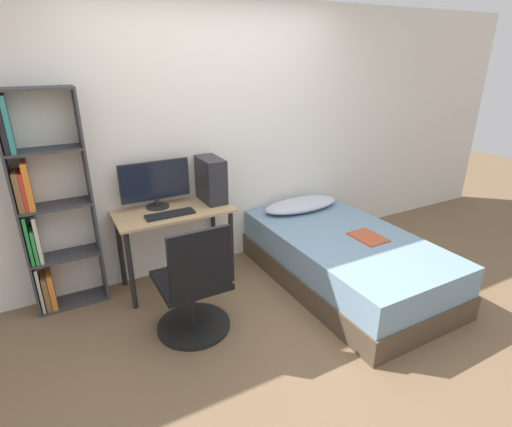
{
  "coord_description": "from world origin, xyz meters",
  "views": [
    {
      "loc": [
        -1.46,
        -2.03,
        2.05
      ],
      "look_at": [
        0.07,
        0.76,
        0.75
      ],
      "focal_mm": 28.0,
      "sensor_mm": 36.0,
      "label": 1
    }
  ],
  "objects": [
    {
      "name": "keyboard",
      "position": [
        -0.59,
        1.1,
        0.75
      ],
      "size": [
        0.42,
        0.13,
        0.02
      ],
      "color": "black",
      "rests_on": "desk"
    },
    {
      "name": "wall_back",
      "position": [
        0.0,
        1.49,
        1.25
      ],
      "size": [
        8.0,
        0.05,
        2.5
      ],
      "color": "silver",
      "rests_on": "ground_plane"
    },
    {
      "name": "ground_plane",
      "position": [
        0.0,
        0.0,
        0.0
      ],
      "size": [
        14.0,
        14.0,
        0.0
      ],
      "primitive_type": "plane",
      "color": "brown"
    },
    {
      "name": "bookshelf",
      "position": [
        -1.54,
        1.34,
        0.88
      ],
      "size": [
        0.56,
        0.24,
        1.81
      ],
      "color": "#38383D",
      "rests_on": "ground_plane"
    },
    {
      "name": "pc_tower",
      "position": [
        -0.13,
        1.27,
        0.95
      ],
      "size": [
        0.18,
        0.35,
        0.41
      ],
      "color": "#232328",
      "rests_on": "desk"
    },
    {
      "name": "office_chair",
      "position": [
        -0.64,
        0.44,
        0.35
      ],
      "size": [
        0.58,
        0.58,
        0.94
      ],
      "color": "black",
      "rests_on": "ground_plane"
    },
    {
      "name": "monitor",
      "position": [
        -0.63,
        1.35,
        0.97
      ],
      "size": [
        0.62,
        0.21,
        0.42
      ],
      "color": "black",
      "rests_on": "desk"
    },
    {
      "name": "desk",
      "position": [
        -0.53,
        1.2,
        0.61
      ],
      "size": [
        1.02,
        0.52,
        0.74
      ],
      "color": "tan",
      "rests_on": "ground_plane"
    },
    {
      "name": "pillow",
      "position": [
        0.86,
        1.2,
        0.54
      ],
      "size": [
        0.86,
        0.36,
        0.11
      ],
      "color": "#B2B7C6",
      "rests_on": "bed"
    },
    {
      "name": "bed",
      "position": [
        0.86,
        0.47,
        0.24
      ],
      "size": [
        1.14,
        1.99,
        0.49
      ],
      "color": "#4C3D2D",
      "rests_on": "ground_plane"
    },
    {
      "name": "magazine",
      "position": [
        0.99,
        0.34,
        0.49
      ],
      "size": [
        0.24,
        0.32,
        0.01
      ],
      "color": "#B24C2D",
      "rests_on": "bed"
    }
  ]
}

